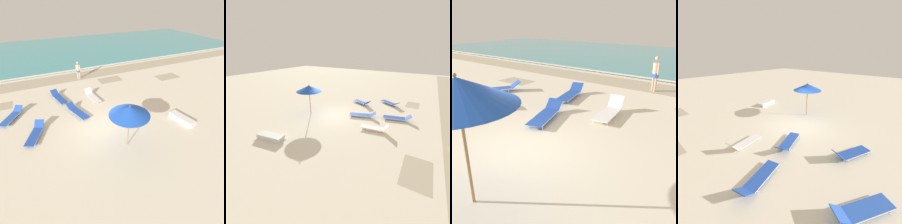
{
  "view_description": "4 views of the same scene",
  "coord_description": "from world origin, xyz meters",
  "views": [
    {
      "loc": [
        -3.14,
        -8.16,
        7.24
      ],
      "look_at": [
        0.84,
        0.58,
        0.75
      ],
      "focal_mm": 28.0,
      "sensor_mm": 36.0,
      "label": 1
    },
    {
      "loc": [
        10.13,
        6.61,
        5.43
      ],
      "look_at": [
        0.49,
        0.88,
        0.66
      ],
      "focal_mm": 24.0,
      "sensor_mm": 36.0,
      "label": 2
    },
    {
      "loc": [
        4.71,
        -3.96,
        3.51
      ],
      "look_at": [
        0.4,
        1.61,
        0.86
      ],
      "focal_mm": 40.0,
      "sensor_mm": 36.0,
      "label": 3
    },
    {
      "loc": [
        -5.83,
        7.68,
        4.79
      ],
      "look_at": [
        0.33,
        0.68,
        1.1
      ],
      "focal_mm": 24.0,
      "sensor_mm": 36.0,
      "label": 4
    }
  ],
  "objects": [
    {
      "name": "beach_umbrella",
      "position": [
        0.73,
        -1.82,
        2.33
      ],
      "size": [
        2.17,
        2.17,
        2.65
      ],
      "color": "#9E7547",
      "rests_on": "ground_plane"
    },
    {
      "name": "ground_plane",
      "position": [
        0.0,
        0.01,
        -0.08
      ],
      "size": [
        60.0,
        60.0,
        0.16
      ],
      "color": "beige"
    },
    {
      "name": "sun_lounger_beside_umbrella",
      "position": [
        0.67,
        4.07,
        0.22
      ],
      "size": [
        0.88,
        2.04,
        0.61
      ],
      "rotation": [
        0.0,
        0.0,
        0.14
      ],
      "color": "white",
      "rests_on": "ground_plane"
    },
    {
      "name": "lounger_stack",
      "position": [
        5.23,
        -1.38,
        0.16
      ],
      "size": [
        0.92,
        1.98,
        0.32
      ],
      "rotation": [
        0.0,
        0.0,
        0.17
      ],
      "color": "white",
      "rests_on": "ground_plane"
    },
    {
      "name": "sun_lounger_mid_beach_solo",
      "position": [
        -4.06,
        1.11,
        0.21
      ],
      "size": [
        1.4,
        2.15,
        0.55
      ],
      "rotation": [
        0.0,
        0.0,
        -0.42
      ],
      "color": "blue",
      "rests_on": "ground_plane"
    },
    {
      "name": "sun_lounger_under_umbrella",
      "position": [
        -1.92,
        5.09,
        0.21
      ],
      "size": [
        1.11,
        2.22,
        0.51
      ],
      "rotation": [
        0.0,
        0.0,
        0.25
      ],
      "color": "blue",
      "rests_on": "ground_plane"
    },
    {
      "name": "sun_lounger_near_water_right",
      "position": [
        -5.4,
        3.71,
        0.21
      ],
      "size": [
        1.64,
        2.15,
        0.49
      ],
      "rotation": [
        0.0,
        0.0,
        -0.55
      ],
      "color": "blue",
      "rests_on": "ground_plane"
    },
    {
      "name": "sun_lounger_near_water_left",
      "position": [
        -1.07,
        2.42,
        0.21
      ],
      "size": [
        1.28,
        2.26,
        0.48
      ],
      "rotation": [
        0.0,
        0.0,
        0.33
      ],
      "color": "blue",
      "rests_on": "ground_plane"
    }
  ]
}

